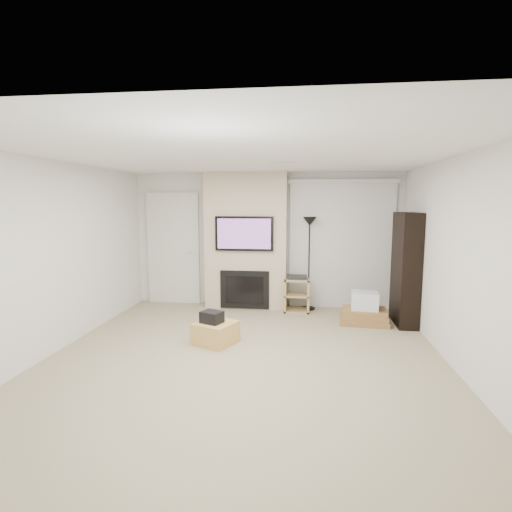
# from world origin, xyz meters

# --- Properties ---
(floor) EXTENTS (5.00, 5.50, 0.00)m
(floor) POSITION_xyz_m (0.00, 0.00, 0.00)
(floor) COLOR tan
(floor) RESTS_ON ground
(ceiling) EXTENTS (5.00, 5.50, 0.00)m
(ceiling) POSITION_xyz_m (0.00, 0.00, 2.50)
(ceiling) COLOR white
(ceiling) RESTS_ON wall_back
(wall_back) EXTENTS (5.00, 0.00, 2.50)m
(wall_back) POSITION_xyz_m (0.00, 2.75, 1.25)
(wall_back) COLOR silver
(wall_back) RESTS_ON ground
(wall_front) EXTENTS (5.00, 0.00, 2.50)m
(wall_front) POSITION_xyz_m (0.00, -2.75, 1.25)
(wall_front) COLOR silver
(wall_front) RESTS_ON ground
(wall_left) EXTENTS (0.00, 5.50, 2.50)m
(wall_left) POSITION_xyz_m (-2.50, 0.00, 1.25)
(wall_left) COLOR silver
(wall_left) RESTS_ON ground
(wall_right) EXTENTS (0.00, 5.50, 2.50)m
(wall_right) POSITION_xyz_m (2.50, 0.00, 1.25)
(wall_right) COLOR silver
(wall_right) RESTS_ON ground
(hvac_vent) EXTENTS (0.35, 0.18, 0.01)m
(hvac_vent) POSITION_xyz_m (0.40, 0.80, 2.50)
(hvac_vent) COLOR silver
(hvac_vent) RESTS_ON ceiling
(ottoman) EXTENTS (0.66, 0.66, 0.30)m
(ottoman) POSITION_xyz_m (-0.49, 0.53, 0.15)
(ottoman) COLOR tan
(ottoman) RESTS_ON floor
(black_bag) EXTENTS (0.35, 0.31, 0.16)m
(black_bag) POSITION_xyz_m (-0.53, 0.51, 0.38)
(black_bag) COLOR black
(black_bag) RESTS_ON ottoman
(fireplace_wall) EXTENTS (1.50, 0.47, 2.50)m
(fireplace_wall) POSITION_xyz_m (-0.35, 2.54, 1.24)
(fireplace_wall) COLOR beige
(fireplace_wall) RESTS_ON floor
(entry_door) EXTENTS (1.02, 0.11, 2.14)m
(entry_door) POSITION_xyz_m (-1.80, 2.71, 1.05)
(entry_door) COLOR silver
(entry_door) RESTS_ON floor
(vertical_blinds) EXTENTS (1.98, 0.10, 2.37)m
(vertical_blinds) POSITION_xyz_m (1.40, 2.70, 1.27)
(vertical_blinds) COLOR silver
(vertical_blinds) RESTS_ON floor
(floor_lamp) EXTENTS (0.25, 0.25, 1.70)m
(floor_lamp) POSITION_xyz_m (0.81, 2.50, 1.34)
(floor_lamp) COLOR black
(floor_lamp) RESTS_ON floor
(av_stand) EXTENTS (0.45, 0.38, 0.66)m
(av_stand) POSITION_xyz_m (0.60, 2.33, 0.35)
(av_stand) COLOR tan
(av_stand) RESTS_ON floor
(box_stack) EXTENTS (0.82, 0.65, 0.51)m
(box_stack) POSITION_xyz_m (1.71, 1.76, 0.20)
(box_stack) COLOR olive
(box_stack) RESTS_ON floor
(bookshelf) EXTENTS (0.30, 0.80, 1.80)m
(bookshelf) POSITION_xyz_m (2.34, 1.80, 0.90)
(bookshelf) COLOR black
(bookshelf) RESTS_ON floor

